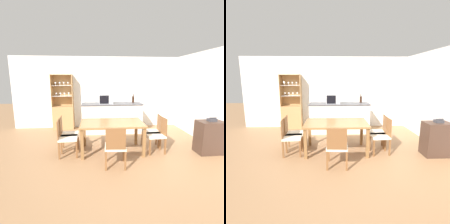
% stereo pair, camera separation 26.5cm
% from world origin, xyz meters
% --- Properties ---
extents(ground_plane, '(18.00, 18.00, 0.00)m').
position_xyz_m(ground_plane, '(0.00, 0.00, 0.00)').
color(ground_plane, '#936B47').
extents(wall_back, '(6.80, 0.06, 2.55)m').
position_xyz_m(wall_back, '(0.00, 2.63, 1.27)').
color(wall_back, white).
rests_on(wall_back, ground_plane).
extents(wall_right, '(0.06, 4.60, 2.55)m').
position_xyz_m(wall_right, '(2.58, 0.30, 1.27)').
color(wall_right, white).
rests_on(wall_right, ground_plane).
extents(kitchen_counter, '(1.98, 0.63, 0.98)m').
position_xyz_m(kitchen_counter, '(0.06, 1.90, 0.49)').
color(kitchen_counter, silver).
rests_on(kitchen_counter, ground_plane).
extents(display_cabinet, '(0.72, 0.34, 1.92)m').
position_xyz_m(display_cabinet, '(-1.63, 2.44, 0.57)').
color(display_cabinet, tan).
rests_on(display_cabinet, ground_plane).
extents(dining_table, '(1.53, 0.93, 0.74)m').
position_xyz_m(dining_table, '(-0.09, 0.32, 0.65)').
color(dining_table, olive).
rests_on(dining_table, ground_plane).
extents(dining_chair_head_near, '(0.45, 0.45, 0.87)m').
position_xyz_m(dining_chair_head_near, '(-0.10, -0.48, 0.44)').
color(dining_chair_head_near, beige).
rests_on(dining_chair_head_near, ground_plane).
extents(dining_chair_side_right_far, '(0.46, 0.46, 0.87)m').
position_xyz_m(dining_chair_side_right_far, '(1.00, 0.45, 0.44)').
color(dining_chair_side_right_far, beige).
rests_on(dining_chair_side_right_far, ground_plane).
extents(dining_chair_side_left_near, '(0.45, 0.45, 0.87)m').
position_xyz_m(dining_chair_side_left_near, '(-1.18, 0.17, 0.44)').
color(dining_chair_side_left_near, beige).
rests_on(dining_chair_side_left_near, ground_plane).
extents(dining_chair_side_left_far, '(0.46, 0.46, 0.87)m').
position_xyz_m(dining_chair_side_left_far, '(-1.18, 0.45, 0.44)').
color(dining_chair_side_left_far, beige).
rests_on(dining_chair_side_left_far, ground_plane).
extents(dining_chair_side_right_near, '(0.45, 0.45, 0.87)m').
position_xyz_m(dining_chair_side_right_near, '(1.00, 0.18, 0.44)').
color(dining_chair_side_right_near, beige).
rests_on(dining_chair_side_right_near, ground_plane).
extents(microwave, '(0.45, 0.36, 0.30)m').
position_xyz_m(microwave, '(-0.15, 1.88, 1.13)').
color(microwave, '#B7BABF').
rests_on(microwave, kitchen_counter).
extents(wine_bottle, '(0.08, 0.08, 0.29)m').
position_xyz_m(wine_bottle, '(0.79, 2.04, 1.09)').
color(wine_bottle, black).
rests_on(wine_bottle, kitchen_counter).
extents(side_cabinet, '(0.59, 0.42, 0.80)m').
position_xyz_m(side_cabinet, '(2.25, 0.00, 0.40)').
color(side_cabinet, '#422D23').
rests_on(side_cabinet, ground_plane).
extents(telephone, '(0.18, 0.14, 0.10)m').
position_xyz_m(telephone, '(2.27, -0.00, 0.83)').
color(telephone, '#38383D').
rests_on(telephone, side_cabinet).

